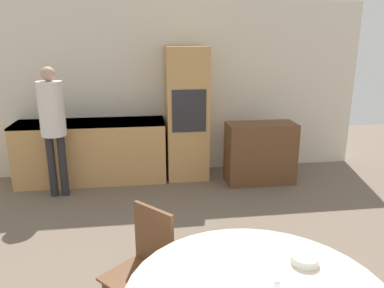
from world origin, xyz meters
name	(u,v)px	position (x,y,z in m)	size (l,w,h in m)	color
wall_back	(167,89)	(0.00, 5.51, 1.30)	(6.11, 0.05, 2.60)	silver
kitchen_counter	(92,151)	(-1.14, 5.17, 0.46)	(2.13, 0.60, 0.90)	tan
oven_unit	(187,114)	(0.26, 5.18, 0.97)	(0.60, 0.59, 1.95)	tan
sideboard	(260,153)	(1.29, 4.78, 0.44)	(0.99, 0.45, 0.88)	brown
chair_far_left	(145,262)	(-0.42, 2.17, 0.50)	(0.56, 0.56, 0.90)	brown
person_standing	(52,118)	(-1.54, 4.67, 1.07)	(0.32, 0.32, 1.72)	#262628
bowl_near	(305,259)	(0.53, 1.63, 0.78)	(0.17, 0.17, 0.05)	silver
salt_shaker	(277,287)	(0.26, 1.38, 0.80)	(0.03, 0.03, 0.09)	white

